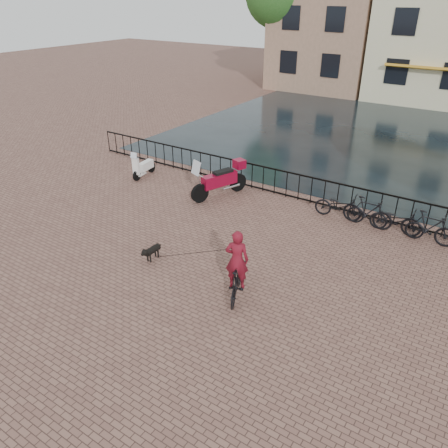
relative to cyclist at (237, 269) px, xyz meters
The scene contains 11 objects.
ground 2.30m from the cyclist, 124.12° to the right, with size 100.00×100.00×0.00m, color brown.
canal_water 15.60m from the cyclist, 94.41° to the left, with size 20.00×20.00×0.00m, color black.
railing 6.36m from the cyclist, 100.88° to the left, with size 20.00×0.05×1.02m.
cyclist is the anchor object (origin of this frame).
dog 3.03m from the cyclist, behind, with size 0.25×0.73×0.49m.
motorcycle 6.19m from the cyclist, 128.13° to the left, with size 1.33×2.36×1.65m.
scooter 9.01m from the cyclist, 147.66° to the left, with size 0.54×1.38×1.24m.
parked_bike_0 5.68m from the cyclist, 83.90° to the left, with size 0.60×1.72×0.90m, color black.
parked_bike_1 5.85m from the cyclist, 74.60° to the left, with size 0.47×1.66×1.00m, color black.
parked_bike_2 6.17m from the cyclist, 66.05° to the left, with size 0.60×1.72×0.90m, color black.
parked_bike_3 6.61m from the cyclist, 58.50° to the left, with size 0.47×1.66×1.00m, color black.
Camera 1 is at (5.91, -5.90, 6.93)m, focal length 35.00 mm.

